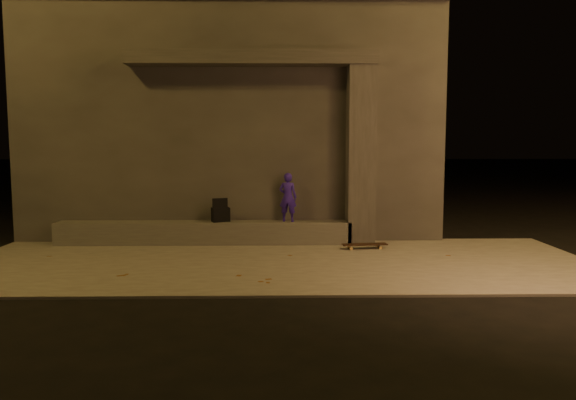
{
  "coord_description": "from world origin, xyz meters",
  "views": [
    {
      "loc": [
        -0.0,
        -7.66,
        2.13
      ],
      "look_at": [
        0.19,
        2.0,
        1.12
      ],
      "focal_mm": 35.0,
      "sensor_mm": 36.0,
      "label": 1
    }
  ],
  "objects_px": {
    "skateboarder": "(288,197)",
    "skateboard": "(365,245)",
    "column": "(361,156)",
    "backpack": "(221,213)"
  },
  "relations": [
    {
      "from": "column",
      "to": "skateboarder",
      "type": "bearing_deg",
      "value": 180.0
    },
    {
      "from": "skateboarder",
      "to": "skateboard",
      "type": "xyz_separation_m",
      "value": [
        1.49,
        -0.65,
        -0.87
      ]
    },
    {
      "from": "column",
      "to": "skateboard",
      "type": "xyz_separation_m",
      "value": [
        0.01,
        -0.65,
        -1.72
      ]
    },
    {
      "from": "column",
      "to": "backpack",
      "type": "relative_size",
      "value": 7.28
    },
    {
      "from": "skateboarder",
      "to": "skateboard",
      "type": "bearing_deg",
      "value": 170.32
    },
    {
      "from": "skateboard",
      "to": "skateboarder",
      "type": "bearing_deg",
      "value": 149.31
    },
    {
      "from": "skateboarder",
      "to": "skateboard",
      "type": "relative_size",
      "value": 1.12
    },
    {
      "from": "skateboarder",
      "to": "backpack",
      "type": "height_order",
      "value": "skateboarder"
    },
    {
      "from": "skateboarder",
      "to": "skateboard",
      "type": "distance_m",
      "value": 1.85
    },
    {
      "from": "column",
      "to": "skateboarder",
      "type": "relative_size",
      "value": 3.59
    }
  ]
}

